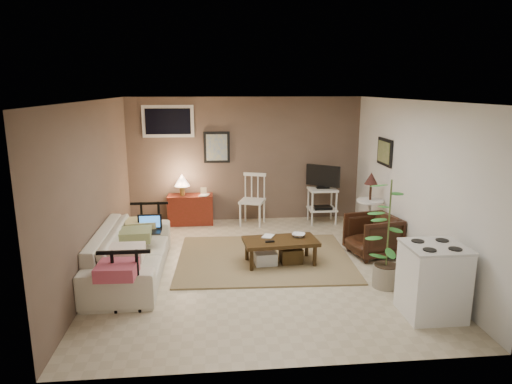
{
  "coord_description": "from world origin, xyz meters",
  "views": [
    {
      "loc": [
        -0.64,
        -6.25,
        2.57
      ],
      "look_at": [
        -0.0,
        0.35,
        1.05
      ],
      "focal_mm": 32.0,
      "sensor_mm": 36.0,
      "label": 1
    }
  ],
  "objects": [
    {
      "name": "potted_plant",
      "position": [
        1.59,
        -0.85,
        0.78
      ],
      "size": [
        0.37,
        0.37,
        1.47
      ],
      "color": "gray",
      "rests_on": "floor"
    },
    {
      "name": "red_console",
      "position": [
        -1.09,
        2.27,
        0.34
      ],
      "size": [
        0.85,
        0.38,
        0.98
      ],
      "color": "maroon",
      "rests_on": "floor"
    },
    {
      "name": "sofa_end_rails",
      "position": [
        -1.67,
        -0.13,
        0.38
      ],
      "size": [
        0.62,
        2.29,
        0.77
      ],
      "primitive_type": null,
      "color": "black",
      "rests_on": "floor"
    },
    {
      "name": "armchair",
      "position": [
        1.82,
        0.28,
        0.35
      ],
      "size": [
        0.77,
        0.8,
        0.71
      ],
      "primitive_type": "imported",
      "rotation": [
        0.0,
        0.0,
        -1.38
      ],
      "color": "black",
      "rests_on": "floor"
    },
    {
      "name": "art_back",
      "position": [
        -0.55,
        2.48,
        1.45
      ],
      "size": [
        0.5,
        0.03,
        0.6
      ],
      "primitive_type": "cube",
      "color": "black"
    },
    {
      "name": "window",
      "position": [
        -1.45,
        2.48,
        1.95
      ],
      "size": [
        0.96,
        0.03,
        0.6
      ],
      "primitive_type": "cube",
      "color": "silver"
    },
    {
      "name": "laptop",
      "position": [
        -1.58,
        0.27,
        0.58
      ],
      "size": [
        0.35,
        0.26,
        0.24
      ],
      "color": "black",
      "rests_on": "sofa"
    },
    {
      "name": "side_table",
      "position": [
        2.0,
        0.99,
        0.74
      ],
      "size": [
        0.44,
        0.44,
        1.19
      ],
      "color": "silver",
      "rests_on": "floor"
    },
    {
      "name": "coffee_table",
      "position": [
        0.32,
        0.05,
        0.23
      ],
      "size": [
        1.12,
        0.64,
        0.41
      ],
      "color": "#37230F",
      "rests_on": "floor"
    },
    {
      "name": "stove",
      "position": [
        1.83,
        -1.64,
        0.43
      ],
      "size": [
        0.66,
        0.61,
        0.86
      ],
      "color": "white",
      "rests_on": "floor"
    },
    {
      "name": "sofa_pillows",
      "position": [
        -1.75,
        -0.39,
        0.55
      ],
      "size": [
        0.44,
        2.18,
        0.15
      ],
      "primitive_type": null,
      "color": "#F8E0CD",
      "rests_on": "sofa"
    },
    {
      "name": "floor",
      "position": [
        0.0,
        0.0,
        0.0
      ],
      "size": [
        5.0,
        5.0,
        0.0
      ],
      "primitive_type": "plane",
      "color": "#C1B293",
      "rests_on": "ground"
    },
    {
      "name": "sofa",
      "position": [
        -1.8,
        -0.13,
        0.45
      ],
      "size": [
        0.67,
        2.29,
        0.89
      ],
      "primitive_type": "imported",
      "rotation": [
        0.0,
        0.0,
        1.57
      ],
      "color": "beige",
      "rests_on": "floor"
    },
    {
      "name": "tv_stand",
      "position": [
        1.46,
        2.11,
        0.6
      ],
      "size": [
        0.57,
        0.44,
        1.13
      ],
      "color": "silver",
      "rests_on": "floor"
    },
    {
      "name": "spindle_chair",
      "position": [
        0.11,
        2.13,
        0.46
      ],
      "size": [
        0.56,
        0.56,
        0.97
      ],
      "color": "silver",
      "rests_on": "floor"
    },
    {
      "name": "book_console",
      "position": [
        -0.89,
        2.23,
        0.68
      ],
      "size": [
        0.17,
        0.07,
        0.23
      ],
      "primitive_type": "imported",
      "rotation": [
        0.0,
        0.0,
        -0.28
      ],
      "color": "#37230F",
      "rests_on": "red_console"
    },
    {
      "name": "rug",
      "position": [
        0.12,
        0.29,
        0.01
      ],
      "size": [
        2.69,
        2.19,
        0.03
      ],
      "primitive_type": "cube",
      "rotation": [
        0.0,
        0.0,
        -0.04
      ],
      "color": "olive",
      "rests_on": "floor"
    },
    {
      "name": "book_table",
      "position": [
        0.1,
        0.23,
        0.49
      ],
      "size": [
        0.14,
        0.08,
        0.21
      ],
      "primitive_type": "imported",
      "rotation": [
        0.0,
        0.0,
        -0.44
      ],
      "color": "#37230F",
      "rests_on": "coffee_table"
    },
    {
      "name": "art_right",
      "position": [
        2.23,
        1.05,
        1.52
      ],
      "size": [
        0.03,
        0.6,
        0.45
      ],
      "primitive_type": "cube",
      "color": "black"
    },
    {
      "name": "bowl",
      "position": [
        0.62,
        0.16,
        0.48
      ],
      "size": [
        0.2,
        0.11,
        0.2
      ],
      "primitive_type": "imported",
      "rotation": [
        0.0,
        0.0,
        -0.36
      ],
      "color": "#37230F",
      "rests_on": "coffee_table"
    }
  ]
}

